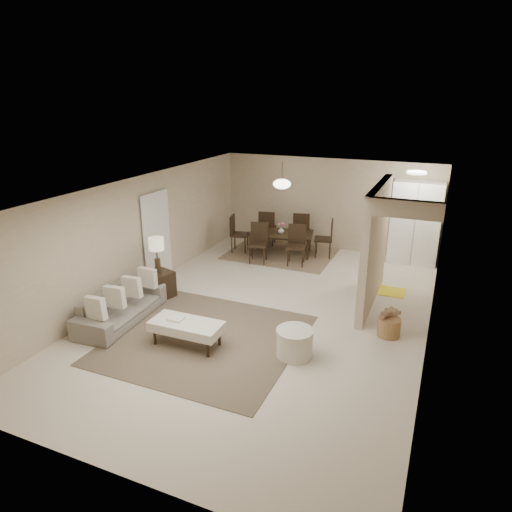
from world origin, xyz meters
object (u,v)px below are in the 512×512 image
at_px(side_table, 159,285).
at_px(sofa, 121,306).
at_px(round_pouf, 295,343).
at_px(ottoman_bench, 186,327).
at_px(dining_table, 281,244).
at_px(wicker_basket, 389,327).
at_px(pantry_cabinet, 415,223).

bearing_deg(side_table, sofa, -92.40).
bearing_deg(round_pouf, ottoman_bench, -167.78).
bearing_deg(sofa, dining_table, -20.80).
relative_size(round_pouf, wicker_basket, 1.53).
relative_size(sofa, wicker_basket, 5.04).
bearing_deg(dining_table, pantry_cabinet, -0.28).
bearing_deg(round_pouf, dining_table, 112.73).
bearing_deg(side_table, pantry_cabinet, 42.58).
height_order(pantry_cabinet, side_table, pantry_cabinet).
height_order(pantry_cabinet, wicker_basket, pantry_cabinet).
bearing_deg(round_pouf, pantry_cabinet, 76.16).
xyz_separation_m(side_table, round_pouf, (3.40, -1.10, -0.04)).
bearing_deg(round_pouf, sofa, -178.44).
bearing_deg(wicker_basket, round_pouf, -135.61).
relative_size(side_table, dining_table, 0.34).
height_order(pantry_cabinet, round_pouf, pantry_cabinet).
height_order(wicker_basket, dining_table, dining_table).
xyz_separation_m(side_table, dining_table, (1.42, 3.65, 0.01)).
bearing_deg(pantry_cabinet, wicker_basket, -90.05).
xyz_separation_m(sofa, dining_table, (1.47, 4.84, -0.00)).
bearing_deg(ottoman_bench, pantry_cabinet, 60.76).
xyz_separation_m(pantry_cabinet, sofa, (-4.80, -5.56, -0.75)).
relative_size(pantry_cabinet, dining_table, 1.25).
distance_m(sofa, dining_table, 5.06).
distance_m(ottoman_bench, wicker_basket, 3.60).
distance_m(side_table, dining_table, 3.91).
height_order(sofa, side_table, sofa).
xyz_separation_m(side_table, wicker_basket, (4.75, 0.22, -0.11)).
bearing_deg(side_table, dining_table, 68.76).
bearing_deg(sofa, ottoman_bench, -104.33).
height_order(sofa, dining_table, sofa).
xyz_separation_m(sofa, ottoman_bench, (1.63, -0.30, 0.06)).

